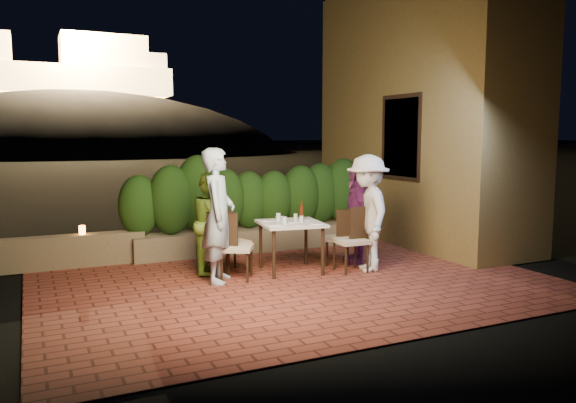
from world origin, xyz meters
TOP-DOWN VIEW (x-y plane):
  - ground at (0.00, 0.00)m, footprint 400.00×400.00m
  - terrace_floor at (0.00, 0.50)m, footprint 7.00×6.00m
  - building_wall at (3.60, 2.00)m, footprint 1.60×5.00m
  - window_pane at (2.82, 1.50)m, footprint 0.08×1.00m
  - window_frame at (2.81, 1.50)m, footprint 0.06×1.15m
  - planter at (0.20, 2.30)m, footprint 4.20×0.55m
  - hedge at (0.20, 2.30)m, footprint 4.00×0.70m
  - parapet at (-2.80, 2.30)m, footprint 2.20×0.30m
  - hill at (2.00, 60.00)m, footprint 52.00×40.00m
  - fortress at (2.00, 60.00)m, footprint 26.00×8.00m
  - dining_table at (0.17, 0.60)m, footprint 1.01×1.01m
  - plate_nw at (-0.15, 0.45)m, footprint 0.23×0.23m
  - plate_sw at (-0.10, 0.89)m, footprint 0.20×0.20m
  - plate_ne at (0.45, 0.31)m, footprint 0.21×0.21m
  - plate_se at (0.47, 0.76)m, footprint 0.20×0.20m
  - plate_centre at (0.18, 0.61)m, footprint 0.22×0.22m
  - plate_front at (0.19, 0.25)m, footprint 0.20×0.20m
  - glass_nw at (0.00, 0.46)m, footprint 0.06×0.06m
  - glass_sw at (0.06, 0.81)m, footprint 0.07×0.07m
  - glass_ne at (0.31, 0.53)m, footprint 0.06×0.06m
  - glass_se at (0.32, 0.76)m, footprint 0.06×0.06m
  - beer_bottle at (0.36, 0.63)m, footprint 0.06×0.06m
  - bowl at (0.15, 0.94)m, footprint 0.21×0.21m
  - chair_left_front at (-0.73, 0.50)m, footprint 0.60×0.60m
  - chair_left_back at (-0.65, 0.94)m, footprint 0.54×0.54m
  - chair_right_front at (1.00, 0.24)m, footprint 0.47×0.47m
  - chair_right_back at (1.06, 0.75)m, footprint 0.55×0.55m
  - diner_blue at (-0.99, 0.49)m, footprint 0.71×0.81m
  - diner_green at (-0.92, 1.03)m, footprint 0.83×0.91m
  - diner_white at (1.25, 0.18)m, footprint 0.95×1.27m
  - diner_purple at (1.37, 0.70)m, footprint 0.66×1.00m
  - parapet_lamp at (-2.63, 2.30)m, footprint 0.10×0.10m

SIDE VIEW (x-z plane):
  - hill at x=2.00m, z-range -15.00..7.00m
  - terrace_floor at x=0.00m, z-range -0.15..0.00m
  - ground at x=0.00m, z-range -0.02..-0.02m
  - planter at x=0.20m, z-range 0.00..0.40m
  - parapet at x=-2.80m, z-range 0.00..0.50m
  - dining_table at x=0.17m, z-range 0.00..0.75m
  - chair_right_back at x=1.06m, z-range 0.00..0.87m
  - chair_left_back at x=-0.65m, z-range 0.00..0.95m
  - chair_left_front at x=-0.73m, z-range 0.00..0.95m
  - chair_right_front at x=1.00m, z-range 0.00..0.97m
  - parapet_lamp at x=-2.63m, z-range 0.50..0.64m
  - plate_se at x=0.47m, z-range 0.75..0.76m
  - plate_sw at x=-0.10m, z-range 0.75..0.76m
  - plate_front at x=0.19m, z-range 0.75..0.76m
  - plate_ne at x=0.45m, z-range 0.75..0.76m
  - plate_centre at x=0.18m, z-range 0.75..0.76m
  - diner_green at x=-0.92m, z-range 0.00..1.51m
  - plate_nw at x=-0.15m, z-range 0.75..0.76m
  - bowl at x=0.15m, z-range 0.75..0.79m
  - diner_purple at x=1.37m, z-range 0.00..1.59m
  - glass_ne at x=0.31m, z-range 0.75..0.85m
  - glass_se at x=0.32m, z-range 0.75..0.85m
  - glass_nw at x=0.00m, z-range 0.75..0.86m
  - glass_sw at x=0.06m, z-range 0.75..0.87m
  - diner_white at x=1.25m, z-range 0.00..1.76m
  - beer_bottle at x=0.36m, z-range 0.75..1.05m
  - diner_blue at x=-0.99m, z-range 0.00..1.87m
  - hedge at x=0.20m, z-range 0.40..1.50m
  - window_pane at x=2.82m, z-range 1.30..2.70m
  - window_frame at x=2.81m, z-range 1.23..2.77m
  - building_wall at x=3.60m, z-range 0.00..5.00m
  - fortress at x=2.00m, z-range 6.50..14.50m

